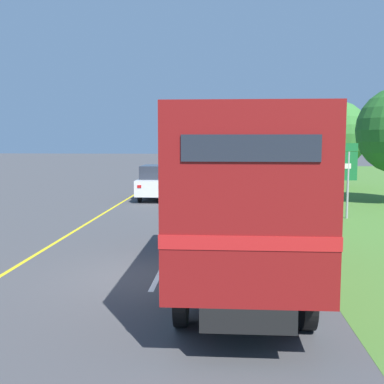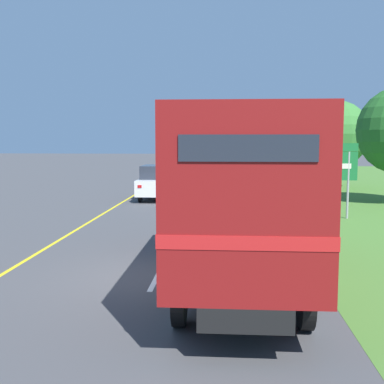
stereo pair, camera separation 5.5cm
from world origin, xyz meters
The scene contains 14 objects.
ground_plane centered at (0.00, 0.00, 0.00)m, with size 200.00×200.00×0.00m, color #444447.
edge_line_yellow centered at (-3.70, 16.45, 0.00)m, with size 0.12×64.64×0.01m, color yellow.
centre_dash_near centered at (0.00, 0.16, 0.00)m, with size 0.12×2.60×0.01m, color white.
centre_dash_mid_a centered at (0.00, 6.76, 0.00)m, with size 0.12×2.60×0.01m, color white.
centre_dash_mid_b centered at (0.00, 13.36, 0.00)m, with size 0.12×2.60×0.01m, color white.
centre_dash_far centered at (0.00, 19.96, 0.00)m, with size 0.12×2.60×0.01m, color white.
centre_dash_farthest centered at (0.00, 26.56, 0.00)m, with size 0.12×2.60×0.01m, color white.
horse_trailer_truck centered at (1.87, -0.32, 2.06)m, with size 2.49×8.94×3.71m.
lead_car_white centered at (-2.06, 14.60, 0.93)m, with size 1.80×4.02×1.84m.
lead_car_black_ahead centered at (2.03, 28.20, 0.95)m, with size 1.80×4.31×1.88m.
lead_car_silver_ahead centered at (-2.01, 38.72, 0.89)m, with size 1.80×3.83×1.74m.
highway_sign centered at (5.75, 8.83, 2.03)m, with size 2.32×0.09×3.05m.
roadside_tree_mid centered at (8.77, 21.60, 3.55)m, with size 4.40×4.40×5.76m.
delineator_post centered at (4.00, 0.06, 0.51)m, with size 0.08×0.08×0.95m.
Camera 1 is at (1.53, -10.87, 3.18)m, focal length 45.00 mm.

